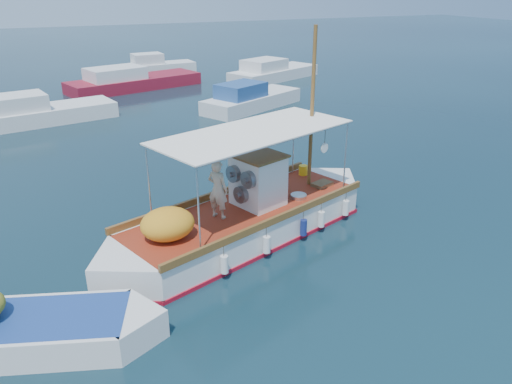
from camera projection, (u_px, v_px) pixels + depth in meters
name	position (u px, v px, depth m)	size (l,w,h in m)	color
ground	(273.00, 236.00, 14.68)	(160.00, 160.00, 0.00)	black
fishing_caique	(244.00, 220.00, 14.44)	(9.23, 4.91, 5.97)	white
dinghy	(14.00, 334.00, 10.13)	(5.80, 3.00, 1.49)	white
bg_boat_nw	(34.00, 114.00, 26.07)	(8.05, 3.95, 1.80)	silver
bg_boat_n	(131.00, 82.00, 34.36)	(9.56, 5.24, 1.80)	maroon
bg_boat_ne	(250.00, 100.00, 29.12)	(6.93, 4.95, 1.80)	silver
bg_boat_e	(272.00, 73.00, 37.80)	(8.06, 5.50, 1.80)	silver
bg_boat_far_n	(156.00, 67.00, 40.39)	(5.91, 2.39, 1.80)	silver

